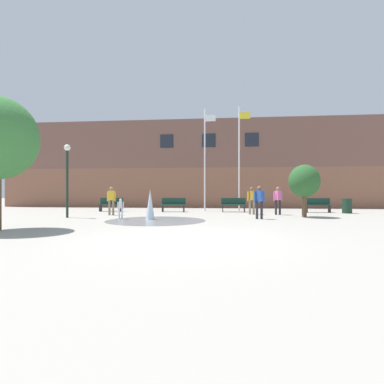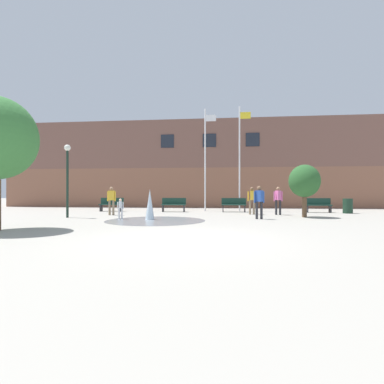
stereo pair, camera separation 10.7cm
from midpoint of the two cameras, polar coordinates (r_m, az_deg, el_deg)
The scene contains 17 objects.
ground_plane at distance 8.45m, azimuth -1.95°, elevation -8.87°, with size 100.00×100.00×0.00m, color #9E998E.
library_building at distance 27.72m, azimuth 3.37°, elevation 4.93°, with size 36.00×6.05×7.36m.
splash_fountain at distance 14.06m, azimuth -7.79°, elevation -3.51°, with size 4.53×4.53×1.43m.
park_bench_far_left at distance 20.82m, azimuth -15.31°, elevation -2.26°, with size 1.60×0.44×0.91m.
park_bench_left_of_flagpoles at distance 19.69m, azimuth -3.72°, elevation -2.39°, with size 1.60×0.44×0.91m.
park_bench_center at distance 19.67m, azimuth 7.75°, elevation -2.39°, with size 1.60×0.44×0.91m.
park_bench_near_trashcan at distance 20.61m, azimuth 22.67°, elevation -2.28°, with size 1.60×0.44×0.91m.
adult_near_bench at distance 17.67m, azimuth 11.14°, elevation -1.19°, with size 0.50×0.36×1.59m.
child_with_pink_shirt at distance 14.77m, azimuth -13.65°, elevation -2.80°, with size 0.31×0.24×0.99m.
adult_watching at distance 14.71m, azimuth 12.49°, elevation -1.43°, with size 0.50×0.38×1.59m.
teen_by_trashcan at distance 17.73m, azimuth 15.88°, elevation -1.18°, with size 0.50×0.39×1.59m.
adult_in_red at distance 17.39m, azimuth -15.29°, elevation -1.21°, with size 0.50×0.25×1.59m.
flagpole_left at distance 20.78m, azimuth 2.38°, elevation 6.77°, with size 0.80×0.10×7.02m.
flagpole_right at distance 20.78m, azimuth 8.91°, elevation 6.93°, with size 0.80×0.10×7.14m.
lamp_post_left_lane at distance 16.46m, azimuth -22.85°, elevation 3.97°, with size 0.32×0.32×3.71m.
trash_can at distance 20.56m, azimuth 27.30°, elevation -2.37°, with size 0.56×0.56×0.90m, color #193323.
street_tree_near_building at distance 16.48m, azimuth 20.43°, elevation 1.93°, with size 1.58×1.58×2.71m.
Camera 1 is at (1.05, -8.28, 1.30)m, focal length 28.00 mm.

